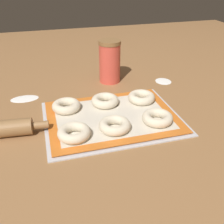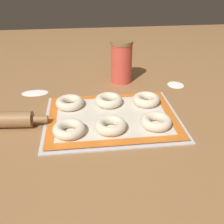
{
  "view_description": "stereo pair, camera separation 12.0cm",
  "coord_description": "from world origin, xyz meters",
  "px_view_note": "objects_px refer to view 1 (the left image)",
  "views": [
    {
      "loc": [
        -0.19,
        -0.76,
        0.47
      ],
      "look_at": [
        0.01,
        -0.02,
        0.03
      ],
      "focal_mm": 42.0,
      "sensor_mm": 36.0,
      "label": 1
    },
    {
      "loc": [
        -0.08,
        -0.78,
        0.47
      ],
      "look_at": [
        0.01,
        -0.02,
        0.03
      ],
      "focal_mm": 42.0,
      "sensor_mm": 36.0,
      "label": 2
    }
  ],
  "objects_px": {
    "bagel_front_left": "(74,133)",
    "bagel_front_right": "(157,118)",
    "bagel_front_center": "(116,125)",
    "bagel_back_right": "(141,97)",
    "flour_canister": "(110,61)",
    "baking_tray": "(112,118)",
    "bagel_back_center": "(105,101)",
    "bagel_back_left": "(66,106)"
  },
  "relations": [
    {
      "from": "bagel_front_right",
      "to": "flour_canister",
      "type": "bearing_deg",
      "value": 97.94
    },
    {
      "from": "bagel_front_center",
      "to": "bagel_back_center",
      "type": "bearing_deg",
      "value": 86.84
    },
    {
      "from": "bagel_back_left",
      "to": "bagel_back_right",
      "type": "height_order",
      "value": "same"
    },
    {
      "from": "bagel_front_right",
      "to": "bagel_back_right",
      "type": "distance_m",
      "value": 0.15
    },
    {
      "from": "bagel_back_right",
      "to": "bagel_front_right",
      "type": "bearing_deg",
      "value": -91.39
    },
    {
      "from": "bagel_back_left",
      "to": "bagel_back_right",
      "type": "relative_size",
      "value": 1.0
    },
    {
      "from": "bagel_front_right",
      "to": "bagel_back_left",
      "type": "relative_size",
      "value": 1.0
    },
    {
      "from": "bagel_back_left",
      "to": "flour_canister",
      "type": "relative_size",
      "value": 0.55
    },
    {
      "from": "bagel_back_center",
      "to": "flour_canister",
      "type": "xyz_separation_m",
      "value": [
        0.08,
        0.23,
        0.07
      ]
    },
    {
      "from": "bagel_front_right",
      "to": "bagel_back_center",
      "type": "height_order",
      "value": "same"
    },
    {
      "from": "bagel_front_right",
      "to": "baking_tray",
      "type": "bearing_deg",
      "value": 149.97
    },
    {
      "from": "bagel_front_left",
      "to": "bagel_back_right",
      "type": "relative_size",
      "value": 1.0
    },
    {
      "from": "baking_tray",
      "to": "bagel_back_right",
      "type": "distance_m",
      "value": 0.16
    },
    {
      "from": "baking_tray",
      "to": "bagel_back_center",
      "type": "bearing_deg",
      "value": 91.44
    },
    {
      "from": "bagel_front_center",
      "to": "bagel_back_left",
      "type": "relative_size",
      "value": 1.0
    },
    {
      "from": "bagel_front_left",
      "to": "flour_canister",
      "type": "height_order",
      "value": "flour_canister"
    },
    {
      "from": "baking_tray",
      "to": "bagel_back_left",
      "type": "bearing_deg",
      "value": 149.56
    },
    {
      "from": "baking_tray",
      "to": "bagel_front_center",
      "type": "xyz_separation_m",
      "value": [
        -0.01,
        -0.08,
        0.02
      ]
    },
    {
      "from": "bagel_front_right",
      "to": "bagel_back_center",
      "type": "distance_m",
      "value": 0.21
    },
    {
      "from": "bagel_front_center",
      "to": "bagel_back_center",
      "type": "xyz_separation_m",
      "value": [
        0.01,
        0.17,
        0.0
      ]
    },
    {
      "from": "baking_tray",
      "to": "bagel_front_left",
      "type": "xyz_separation_m",
      "value": [
        -0.14,
        -0.09,
        0.02
      ]
    },
    {
      "from": "baking_tray",
      "to": "bagel_back_right",
      "type": "height_order",
      "value": "bagel_back_right"
    },
    {
      "from": "bagel_back_center",
      "to": "bagel_back_right",
      "type": "bearing_deg",
      "value": -4.37
    },
    {
      "from": "flour_canister",
      "to": "baking_tray",
      "type": "bearing_deg",
      "value": -103.95
    },
    {
      "from": "baking_tray",
      "to": "bagel_front_left",
      "type": "relative_size",
      "value": 4.52
    },
    {
      "from": "baking_tray",
      "to": "flour_canister",
      "type": "height_order",
      "value": "flour_canister"
    },
    {
      "from": "bagel_front_left",
      "to": "bagel_front_right",
      "type": "xyz_separation_m",
      "value": [
        0.28,
        0.01,
        0.0
      ]
    },
    {
      "from": "bagel_front_right",
      "to": "flour_canister",
      "type": "height_order",
      "value": "flour_canister"
    },
    {
      "from": "baking_tray",
      "to": "bagel_back_left",
      "type": "height_order",
      "value": "bagel_back_left"
    },
    {
      "from": "bagel_back_left",
      "to": "bagel_back_right",
      "type": "xyz_separation_m",
      "value": [
        0.28,
        -0.01,
        0.0
      ]
    },
    {
      "from": "bagel_front_left",
      "to": "baking_tray",
      "type": "bearing_deg",
      "value": 31.77
    },
    {
      "from": "bagel_front_center",
      "to": "flour_canister",
      "type": "distance_m",
      "value": 0.41
    },
    {
      "from": "bagel_front_center",
      "to": "bagel_back_left",
      "type": "xyz_separation_m",
      "value": [
        -0.13,
        0.17,
        0.0
      ]
    },
    {
      "from": "bagel_back_left",
      "to": "bagel_back_center",
      "type": "relative_size",
      "value": 1.0
    },
    {
      "from": "bagel_front_left",
      "to": "bagel_front_center",
      "type": "distance_m",
      "value": 0.13
    },
    {
      "from": "bagel_back_left",
      "to": "bagel_back_right",
      "type": "bearing_deg",
      "value": -1.8
    },
    {
      "from": "bagel_front_left",
      "to": "bagel_back_left",
      "type": "distance_m",
      "value": 0.17
    },
    {
      "from": "bagel_front_center",
      "to": "bagel_back_right",
      "type": "bearing_deg",
      "value": 46.86
    },
    {
      "from": "bagel_front_center",
      "to": "bagel_back_right",
      "type": "xyz_separation_m",
      "value": [
        0.15,
        0.16,
        0.0
      ]
    },
    {
      "from": "baking_tray",
      "to": "bagel_front_center",
      "type": "bearing_deg",
      "value": -97.98
    },
    {
      "from": "bagel_front_center",
      "to": "bagel_back_center",
      "type": "distance_m",
      "value": 0.17
    },
    {
      "from": "baking_tray",
      "to": "bagel_back_left",
      "type": "xyz_separation_m",
      "value": [
        -0.14,
        0.09,
        0.02
      ]
    }
  ]
}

